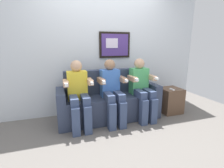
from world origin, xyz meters
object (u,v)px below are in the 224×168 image
(side_table_right, at_px, (170,100))
(person_on_left, at_px, (78,92))
(couch, at_px, (109,102))
(person_on_right, at_px, (142,87))
(spare_remote_on_table, at_px, (172,89))
(person_in_middle, at_px, (112,89))

(side_table_right, bearing_deg, person_on_left, -178.09)
(couch, height_order, side_table_right, couch)
(couch, bearing_deg, side_table_right, -4.74)
(person_on_right, distance_m, side_table_right, 0.79)
(person_on_left, bearing_deg, spare_remote_on_table, -1.12)
(side_table_right, bearing_deg, couch, 175.26)
(person_on_left, height_order, side_table_right, person_on_left)
(couch, xyz_separation_m, person_in_middle, (-0.00, -0.17, 0.29))
(couch, bearing_deg, person_on_left, -163.74)
(person_on_right, xyz_separation_m, side_table_right, (0.70, 0.06, -0.36))
(person_in_middle, xyz_separation_m, person_on_right, (0.57, 0.00, 0.00))
(couch, xyz_separation_m, spare_remote_on_table, (1.22, -0.20, 0.20))
(spare_remote_on_table, bearing_deg, person_in_middle, 178.36)
(couch, relative_size, person_on_left, 1.67)
(couch, height_order, person_in_middle, person_in_middle)
(person_in_middle, height_order, side_table_right, person_in_middle)
(couch, xyz_separation_m, person_on_left, (-0.57, -0.17, 0.29))
(person_in_middle, bearing_deg, couch, 89.98)
(side_table_right, xyz_separation_m, spare_remote_on_table, (-0.05, -0.10, 0.26))
(person_in_middle, bearing_deg, spare_remote_on_table, -1.64)
(person_on_left, distance_m, person_on_right, 1.15)
(person_on_right, bearing_deg, person_in_middle, 180.00)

